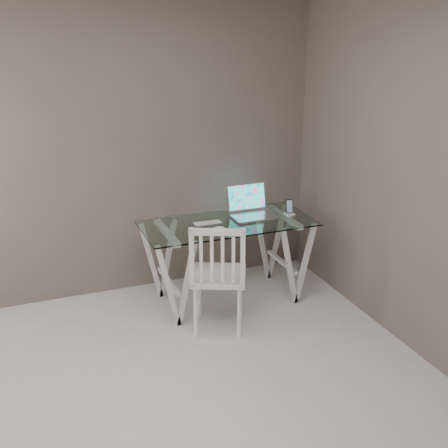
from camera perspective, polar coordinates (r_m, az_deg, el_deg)
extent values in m
cube|color=#65574F|center=(5.00, -12.66, 7.38)|extent=(4.00, 0.02, 2.70)
cube|color=silver|center=(4.88, 0.36, 0.12)|extent=(1.50, 0.70, 0.01)
cube|color=silver|center=(4.86, -5.71, -4.87)|extent=(0.24, 0.62, 0.72)
cube|color=silver|center=(5.23, 5.97, -3.04)|extent=(0.24, 0.62, 0.72)
cube|color=white|center=(4.55, -0.54, -5.25)|extent=(0.57, 0.57, 0.04)
cylinder|color=white|center=(4.51, -2.88, -8.90)|extent=(0.04, 0.04, 0.44)
cylinder|color=white|center=(4.49, 1.59, -9.01)|extent=(0.04, 0.04, 0.44)
cylinder|color=white|center=(4.82, -2.49, -6.92)|extent=(0.04, 0.04, 0.44)
cylinder|color=white|center=(4.80, 1.68, -7.01)|extent=(0.04, 0.04, 0.44)
cube|color=white|center=(4.27, -0.69, -3.46)|extent=(0.40, 0.20, 0.48)
cube|color=#B6B6BA|center=(5.01, 3.02, 0.78)|extent=(0.39, 0.27, 0.02)
cube|color=#19D899|center=(5.11, 2.30, 2.78)|extent=(0.39, 0.07, 0.26)
cube|color=silver|center=(4.85, -1.69, 0.10)|extent=(0.25, 0.11, 0.01)
ellipsoid|color=silver|center=(4.69, -0.52, -0.44)|extent=(0.10, 0.06, 0.03)
cube|color=white|center=(5.10, 6.67, 1.01)|extent=(0.08, 0.08, 0.02)
cube|color=black|center=(5.08, 6.64, 1.80)|extent=(0.06, 0.03, 0.13)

